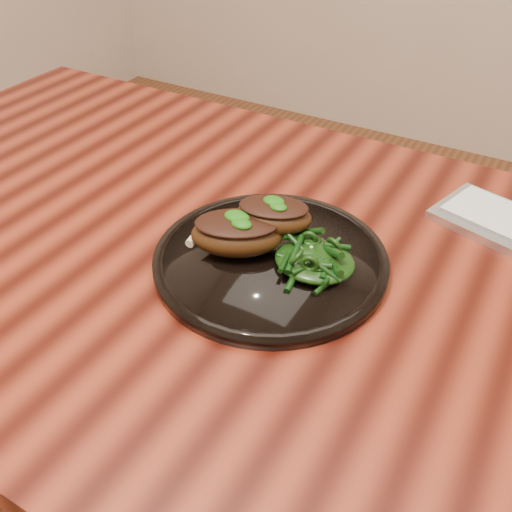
{
  "coord_description": "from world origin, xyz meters",
  "views": [
    {
      "loc": [
        0.25,
        -0.52,
        1.21
      ],
      "look_at": [
        -0.02,
        -0.04,
        0.78
      ],
      "focal_mm": 40.0,
      "sensor_mm": 36.0,
      "label": 1
    }
  ],
  "objects_px": {
    "desk": "(284,312)",
    "greens_heap": "(315,256)",
    "plate": "(270,260)",
    "lamb_chop_front": "(236,233)"
  },
  "relations": [
    {
      "from": "plate",
      "to": "lamb_chop_front",
      "type": "relative_size",
      "value": 2.15
    },
    {
      "from": "desk",
      "to": "greens_heap",
      "type": "xyz_separation_m",
      "value": [
        0.04,
        -0.0,
        0.12
      ]
    },
    {
      "from": "lamb_chop_front",
      "to": "greens_heap",
      "type": "relative_size",
      "value": 1.38
    },
    {
      "from": "greens_heap",
      "to": "plate",
      "type": "bearing_deg",
      "value": -174.81
    },
    {
      "from": "plate",
      "to": "lamb_chop_front",
      "type": "bearing_deg",
      "value": -166.07
    },
    {
      "from": "desk",
      "to": "lamb_chop_front",
      "type": "xyz_separation_m",
      "value": [
        -0.06,
        -0.02,
        0.13
      ]
    },
    {
      "from": "desk",
      "to": "lamb_chop_front",
      "type": "bearing_deg",
      "value": -161.47
    },
    {
      "from": "plate",
      "to": "greens_heap",
      "type": "distance_m",
      "value": 0.06
    },
    {
      "from": "greens_heap",
      "to": "lamb_chop_front",
      "type": "bearing_deg",
      "value": -171.04
    },
    {
      "from": "plate",
      "to": "greens_heap",
      "type": "xyz_separation_m",
      "value": [
        0.06,
        0.01,
        0.02
      ]
    }
  ]
}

